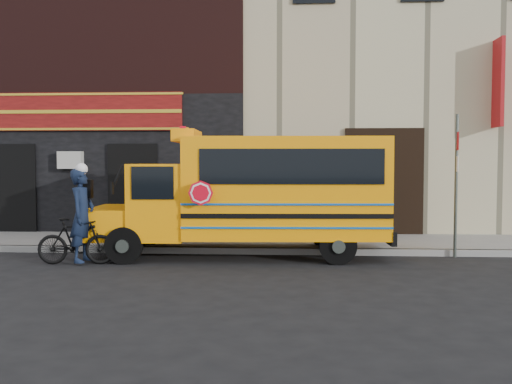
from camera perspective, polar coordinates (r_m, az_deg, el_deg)
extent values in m
plane|color=black|center=(11.16, -3.62, -8.32)|extent=(120.00, 120.00, 0.00)
cube|color=gray|center=(13.69, -2.27, -5.89)|extent=(40.00, 0.20, 0.15)
cube|color=slate|center=(15.17, -1.70, -5.01)|extent=(40.00, 3.00, 0.15)
cube|color=#B8B18A|center=(21.77, -0.17, 13.48)|extent=(20.00, 10.00, 12.00)
cube|color=black|center=(17.60, -17.73, 2.73)|extent=(10.00, 0.30, 4.00)
cube|color=black|center=(17.94, -17.91, 13.98)|extent=(10.00, 0.28, 3.00)
cube|color=#4F0C0B|center=(17.50, -18.01, 7.64)|extent=(6.50, 0.12, 1.10)
cube|color=black|center=(18.21, -23.15, 0.27)|extent=(1.30, 0.10, 2.50)
cube|color=black|center=(16.90, -12.17, 0.26)|extent=(1.30, 0.10, 2.50)
cube|color=#A01216|center=(17.11, 23.06, 10.01)|extent=(0.10, 0.70, 2.40)
cylinder|color=black|center=(12.66, -13.05, -5.21)|extent=(0.81, 0.32, 0.80)
cylinder|color=black|center=(14.49, -11.24, -4.15)|extent=(0.81, 0.32, 0.80)
cylinder|color=black|center=(12.39, 8.17, -5.34)|extent=(0.81, 0.32, 0.80)
cylinder|color=black|center=(14.26, 7.20, -4.23)|extent=(0.81, 0.32, 0.80)
cube|color=#FF9405|center=(13.63, -13.95, -2.94)|extent=(1.09, 2.04, 0.70)
cube|color=black|center=(13.81, -16.15, -3.94)|extent=(0.21, 2.05, 0.35)
cube|color=#FF9405|center=(13.35, -9.41, -0.86)|extent=(1.29, 2.15, 1.70)
cube|color=black|center=(13.44, -11.81, 0.85)|extent=(0.14, 1.80, 0.90)
cube|color=#FF9405|center=(13.13, 2.92, 0.51)|extent=(4.60, 2.40, 2.25)
cube|color=black|center=(13.49, 12.65, -4.05)|extent=(0.22, 2.20, 0.30)
cube|color=black|center=(12.01, 3.59, 2.57)|extent=(3.90, 0.22, 0.75)
cube|color=#FF9405|center=(13.24, -6.89, 5.53)|extent=(0.57, 1.62, 0.28)
cylinder|color=red|center=(11.90, -5.55, -0.10)|extent=(0.52, 0.05, 0.52)
cylinder|color=#414943|center=(13.80, 19.37, 0.55)|extent=(0.07, 0.07, 3.28)
cube|color=#A01216|center=(13.72, 19.50, 4.82)|extent=(0.05, 0.29, 0.41)
cube|color=white|center=(13.71, 19.46, 2.68)|extent=(0.05, 0.29, 0.36)
imported|color=black|center=(12.82, -17.53, -4.71)|extent=(1.69, 0.59, 1.00)
imported|color=black|center=(12.78, -16.98, -2.45)|extent=(0.54, 0.77, 2.01)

